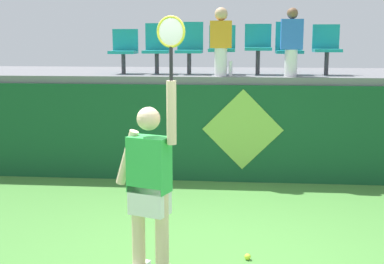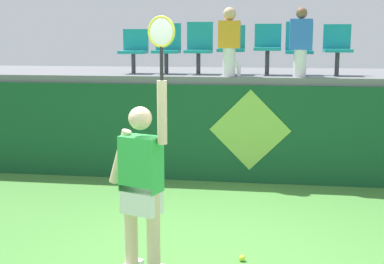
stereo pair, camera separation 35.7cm
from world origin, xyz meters
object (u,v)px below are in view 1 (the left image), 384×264
tennis_player (150,182)px  stadium_chair_5 (289,46)px  stadium_chair_2 (190,46)px  stadium_chair_4 (258,45)px  stadium_chair_0 (124,49)px  stadium_chair_6 (326,46)px  tennis_ball (248,257)px  spectator_1 (292,41)px  stadium_chair_3 (222,46)px  water_bottle (231,69)px  stadium_chair_1 (157,46)px  spectator_0 (221,40)px

tennis_player → stadium_chair_5: bearing=69.1°
stadium_chair_2 → tennis_player: bearing=-89.5°
stadium_chair_4 → stadium_chair_5: (0.51, 0.01, -0.01)m
stadium_chair_0 → stadium_chair_6: 3.38m
stadium_chair_0 → stadium_chair_5: (2.77, 0.01, 0.05)m
tennis_ball → stadium_chair_5: stadium_chair_5 is taller
spectator_1 → tennis_ball: bearing=-101.4°
stadium_chair_5 → spectator_1: spectator_1 is taller
stadium_chair_0 → stadium_chair_3: stadium_chair_3 is taller
stadium_chair_0 → stadium_chair_3: 1.67m
stadium_chair_0 → stadium_chair_4: stadium_chair_4 is taller
water_bottle → stadium_chair_4: (0.44, 0.46, 0.36)m
spectator_1 → water_bottle: bearing=-178.1°
water_bottle → stadium_chair_6: stadium_chair_6 is taller
tennis_player → stadium_chair_5: size_ratio=2.85×
tennis_ball → stadium_chair_4: 4.34m
stadium_chair_4 → spectator_1: 0.67m
tennis_ball → stadium_chair_0: (-2.10, 3.79, 2.05)m
stadium_chair_5 → spectator_1: bearing=-90.0°
water_bottle → stadium_chair_3: bearing=108.8°
stadium_chair_0 → stadium_chair_1: 0.57m
tennis_ball → stadium_chair_6: 4.52m
tennis_player → stadium_chair_3: bearing=83.2°
tennis_ball → stadium_chair_0: size_ratio=0.09×
stadium_chair_5 → stadium_chair_0: bearing=-179.8°
water_bottle → tennis_ball: bearing=-85.3°
stadium_chair_3 → stadium_chair_5: 1.11m
stadium_chair_2 → spectator_0: (0.54, -0.47, 0.10)m
water_bottle → spectator_0: (-0.16, 0.01, 0.45)m
water_bottle → stadium_chair_5: (0.95, 0.47, 0.35)m
tennis_player → spectator_1: size_ratio=2.31×
tennis_player → stadium_chair_0: tennis_player is taller
stadium_chair_3 → spectator_1: bearing=-21.4°
water_bottle → stadium_chair_5: size_ratio=0.28×
stadium_chair_4 → stadium_chair_5: stadium_chair_5 is taller
tennis_player → stadium_chair_2: stadium_chair_2 is taller
spectator_1 → stadium_chair_0: bearing=171.1°
spectator_0 → stadium_chair_2: bearing=139.4°
stadium_chair_4 → stadium_chair_5: size_ratio=0.96×
stadium_chair_1 → stadium_chair_0: bearing=-179.1°
tennis_ball → stadium_chair_1: bearing=111.8°
stadium_chair_3 → spectator_0: bearing=-90.0°
stadium_chair_5 → stadium_chair_2: bearing=-180.0°
tennis_ball → stadium_chair_6: bearing=71.3°
tennis_player → stadium_chair_4: stadium_chair_4 is taller
stadium_chair_2 → stadium_chair_3: size_ratio=1.07×
stadium_chair_2 → spectator_0: spectator_0 is taller
stadium_chair_0 → stadium_chair_4: bearing=0.0°
stadium_chair_4 → spectator_0: bearing=-142.6°
water_bottle → stadium_chair_5: stadium_chair_5 is taller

